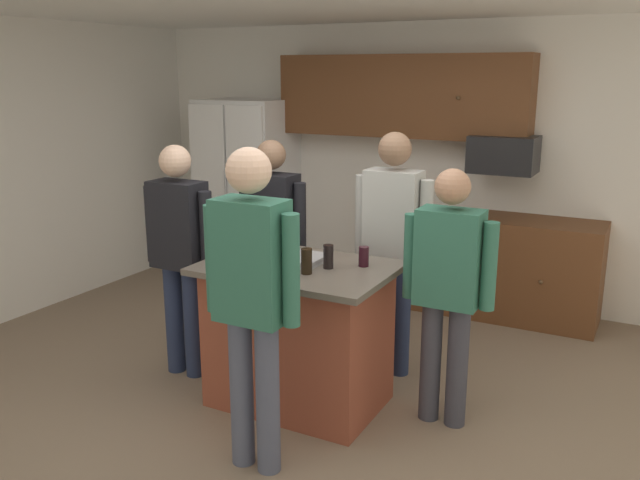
{
  "coord_description": "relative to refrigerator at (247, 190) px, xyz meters",
  "views": [
    {
      "loc": [
        1.87,
        -3.33,
        2.15
      ],
      "look_at": [
        -0.14,
        0.48,
        1.05
      ],
      "focal_mm": 37.24,
      "sensor_mm": 36.0,
      "label": 1
    }
  ],
  "objects": [
    {
      "name": "floor",
      "position": [
        2.0,
        -2.38,
        -0.94
      ],
      "size": [
        7.04,
        7.04,
        0.0
      ],
      "primitive_type": "plane",
      "color": "#7F6B56",
      "rests_on": "ground"
    },
    {
      "name": "back_wall",
      "position": [
        2.0,
        0.42,
        0.36
      ],
      "size": [
        6.4,
        0.1,
        2.6
      ],
      "primitive_type": "cube",
      "color": "white",
      "rests_on": "ground"
    },
    {
      "name": "cabinet_run_upper",
      "position": [
        1.6,
        0.22,
        0.99
      ],
      "size": [
        2.4,
        0.38,
        0.75
      ],
      "color": "brown"
    },
    {
      "name": "cabinet_run_lower",
      "position": [
        2.6,
        0.1,
        -0.49
      ],
      "size": [
        1.8,
        0.63,
        0.9
      ],
      "color": "brown",
      "rests_on": "ground"
    },
    {
      "name": "refrigerator",
      "position": [
        0.0,
        0.0,
        0.0
      ],
      "size": [
        0.89,
        0.76,
        1.87
      ],
      "color": "white",
      "rests_on": "ground"
    },
    {
      "name": "microwave_over_range",
      "position": [
        2.6,
        0.12,
        0.51
      ],
      "size": [
        0.56,
        0.4,
        0.32
      ],
      "primitive_type": "cube",
      "color": "black"
    },
    {
      "name": "kitchen_island",
      "position": [
        1.86,
        -2.2,
        -0.45
      ],
      "size": [
        1.21,
        0.84,
        0.95
      ],
      "color": "brown",
      "rests_on": "ground"
    },
    {
      "name": "person_host_foreground",
      "position": [
        0.91,
        -2.2,
        0.03
      ],
      "size": [
        0.57,
        0.22,
        1.67
      ],
      "rotation": [
        0.0,
        0.0,
        0.0
      ],
      "color": "#232D4C",
      "rests_on": "ground"
    },
    {
      "name": "person_guest_left",
      "position": [
        1.29,
        -1.58,
        0.02
      ],
      "size": [
        0.57,
        0.22,
        1.66
      ],
      "rotation": [
        0.0,
        0.0,
        -0.82
      ],
      "color": "tan",
      "rests_on": "ground"
    },
    {
      "name": "person_guest_right",
      "position": [
        2.78,
        -2.0,
        -0.01
      ],
      "size": [
        0.57,
        0.22,
        1.61
      ],
      "rotation": [
        0.0,
        0.0,
        -2.93
      ],
      "color": "#383842",
      "rests_on": "ground"
    },
    {
      "name": "person_elder_center",
      "position": [
        2.02,
        -2.96,
        0.11
      ],
      "size": [
        0.57,
        0.24,
        1.79
      ],
      "rotation": [
        0.0,
        0.0,
        1.77
      ],
      "color": "#4C5166",
      "rests_on": "ground"
    },
    {
      "name": "person_guest_by_door",
      "position": [
        2.22,
        -1.48,
        0.08
      ],
      "size": [
        0.57,
        0.23,
        1.75
      ],
      "rotation": [
        0.0,
        0.0,
        -2.03
      ],
      "color": "#232D4C",
      "rests_on": "ground"
    },
    {
      "name": "glass_short_whisky",
      "position": [
        1.47,
        -2.34,
        0.1
      ],
      "size": [
        0.08,
        0.08,
        0.16
      ],
      "color": "black",
      "rests_on": "kitchen_island"
    },
    {
      "name": "mug_blue_stoneware",
      "position": [
        1.78,
        -2.35,
        0.07
      ],
      "size": [
        0.12,
        0.08,
        0.11
      ],
      "color": "#4C6B99",
      "rests_on": "kitchen_island"
    },
    {
      "name": "mug_ceramic_white",
      "position": [
        1.76,
        -2.46,
        0.07
      ],
      "size": [
        0.13,
        0.08,
        0.1
      ],
      "color": "#4C6B99",
      "rests_on": "kitchen_island"
    },
    {
      "name": "glass_pilsner",
      "position": [
        1.64,
        -2.39,
        0.08
      ],
      "size": [
        0.07,
        0.07,
        0.13
      ],
      "color": "black",
      "rests_on": "kitchen_island"
    },
    {
      "name": "glass_dark_ale",
      "position": [
        2.0,
        -2.34,
        0.1
      ],
      "size": [
        0.07,
        0.07,
        0.16
      ],
      "color": "black",
      "rests_on": "kitchen_island"
    },
    {
      "name": "tumbler_amber",
      "position": [
        2.07,
        -2.17,
        0.09
      ],
      "size": [
        0.06,
        0.06,
        0.15
      ],
      "color": "black",
      "rests_on": "kitchen_island"
    },
    {
      "name": "glass_stout_tall",
      "position": [
        2.24,
        -2.03,
        0.08
      ],
      "size": [
        0.06,
        0.06,
        0.13
      ],
      "color": "black",
      "rests_on": "kitchen_island"
    },
    {
      "name": "serving_tray",
      "position": [
        1.77,
        -2.13,
        0.04
      ],
      "size": [
        0.44,
        0.3,
        0.04
      ],
      "color": "#B7B7BC",
      "rests_on": "kitchen_island"
    }
  ]
}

